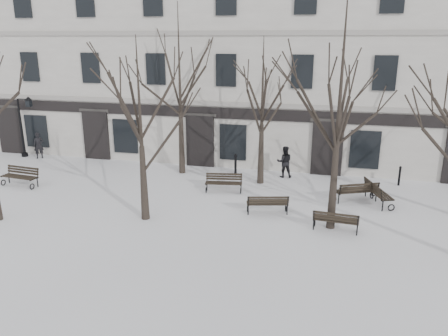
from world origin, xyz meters
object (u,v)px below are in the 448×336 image
(bench_2, at_px, (336,220))
(bench_5, at_px, (377,192))
(tree_2, at_px, (341,82))
(bench_1, at_px, (268,203))
(tree_1, at_px, (140,109))
(bench_0, at_px, (20,176))
(bench_3, at_px, (224,182))
(lamp_post, at_px, (24,122))
(bench_4, at_px, (357,191))

(bench_2, height_order, bench_5, bench_5)
(tree_2, distance_m, bench_1, 5.76)
(bench_1, bearing_deg, bench_2, 143.50)
(tree_1, height_order, bench_0, tree_1)
(tree_2, bearing_deg, bench_0, 174.59)
(tree_1, relative_size, bench_1, 3.99)
(bench_0, distance_m, bench_5, 17.00)
(tree_1, height_order, bench_3, tree_1)
(bench_2, bearing_deg, tree_1, 9.00)
(bench_1, xyz_separation_m, lamp_post, (-15.70, 5.55, 1.68))
(tree_1, bearing_deg, bench_1, 19.53)
(tree_1, bearing_deg, bench_2, 4.37)
(tree_1, distance_m, bench_0, 8.93)
(bench_1, height_order, bench_3, bench_3)
(bench_0, distance_m, bench_4, 16.13)
(bench_3, distance_m, bench_5, 6.95)
(lamp_post, bearing_deg, bench_4, -9.41)
(bench_3, height_order, lamp_post, lamp_post)
(bench_1, xyz_separation_m, bench_2, (2.75, -1.11, -0.01))
(tree_2, bearing_deg, bench_5, 58.21)
(bench_1, bearing_deg, bench_5, -166.97)
(bench_1, height_order, bench_5, bench_5)
(bench_0, bearing_deg, bench_4, 11.66)
(tree_1, xyz_separation_m, bench_1, (4.73, 1.68, -4.02))
(bench_4, distance_m, bench_5, 0.87)
(tree_2, xyz_separation_m, bench_0, (-14.97, 1.42, -5.04))
(bench_0, height_order, bench_5, bench_5)
(bench_0, relative_size, bench_2, 1.13)
(bench_1, bearing_deg, tree_1, 4.94)
(tree_1, bearing_deg, bench_3, 59.49)
(bench_0, height_order, lamp_post, lamp_post)
(bench_5, bearing_deg, bench_4, 73.34)
(bench_1, distance_m, bench_5, 5.10)
(bench_0, bearing_deg, tree_1, -11.27)
(bench_3, xyz_separation_m, lamp_post, (-13.27, 3.31, 1.67))
(bench_0, relative_size, bench_1, 1.08)
(tree_2, distance_m, bench_5, 6.24)
(bench_2, relative_size, bench_3, 0.96)
(tree_1, bearing_deg, tree_2, 7.09)
(bench_2, height_order, bench_3, bench_3)
(tree_2, distance_m, bench_2, 5.12)
(bench_2, xyz_separation_m, lamp_post, (-18.45, 6.65, 1.69))
(bench_2, distance_m, bench_4, 3.56)
(tree_1, relative_size, tree_2, 0.81)
(bench_2, bearing_deg, bench_5, -112.36)
(bench_0, xyz_separation_m, bench_2, (15.14, -1.75, -0.06))
(tree_2, relative_size, bench_1, 4.95)
(bench_3, distance_m, lamp_post, 13.78)
(tree_1, height_order, tree_2, tree_2)
(bench_5, relative_size, lamp_post, 0.55)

